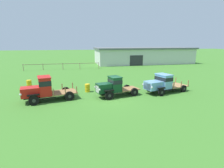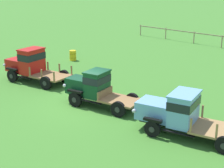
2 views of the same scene
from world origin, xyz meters
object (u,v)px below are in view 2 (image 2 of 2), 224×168
at_px(vintage_truck_midrow_center, 179,112).
at_px(oil_drum_beside_row, 96,80).
at_px(vintage_truck_second_in_line, 95,88).
at_px(vintage_truck_foreground_near, 31,65).
at_px(oil_drum_near_fence, 73,55).

bearing_deg(vintage_truck_midrow_center, oil_drum_beside_row, 165.34).
xyz_separation_m(vintage_truck_second_in_line, oil_drum_beside_row, (-2.40, 2.31, -0.61)).
distance_m(vintage_truck_foreground_near, oil_drum_near_fence, 6.39).
relative_size(vintage_truck_midrow_center, oil_drum_beside_row, 6.22).
relative_size(vintage_truck_second_in_line, oil_drum_near_fence, 5.38).
bearing_deg(oil_drum_beside_row, oil_drum_near_fence, 151.88).
bearing_deg(vintage_truck_midrow_center, vintage_truck_second_in_line, -177.27).
relative_size(oil_drum_beside_row, oil_drum_near_fence, 1.00).
height_order(vintage_truck_second_in_line, oil_drum_near_fence, vintage_truck_second_in_line).
distance_m(oil_drum_beside_row, oil_drum_near_fence, 7.66).
bearing_deg(vintage_truck_second_in_line, oil_drum_beside_row, 136.19).
relative_size(vintage_truck_second_in_line, oil_drum_beside_row, 5.37).
relative_size(vintage_truck_foreground_near, oil_drum_beside_row, 5.92).
distance_m(vintage_truck_second_in_line, oil_drum_near_fence, 10.92).
height_order(vintage_truck_foreground_near, vintage_truck_second_in_line, vintage_truck_foreground_near).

